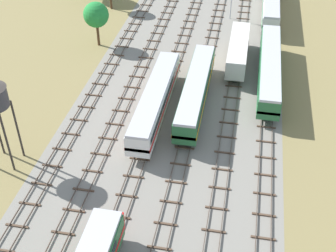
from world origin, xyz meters
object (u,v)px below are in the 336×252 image
(passenger_coach_right_midfar, at_px, (270,67))
(signal_post_nearest, at_px, (232,0))
(freight_boxcar_centre_right_far, at_px, (238,50))
(diesel_railcar_centre_mid, at_px, (196,90))
(passenger_coach_right_farther, at_px, (271,1))
(diesel_railcar_centre_left_near, at_px, (155,99))

(passenger_coach_right_midfar, bearing_deg, signal_post_nearest, 108.33)
(freight_boxcar_centre_right_far, height_order, signal_post_nearest, signal_post_nearest)
(diesel_railcar_centre_mid, bearing_deg, freight_boxcar_centre_right_far, 69.16)
(freight_boxcar_centre_right_far, bearing_deg, diesel_railcar_centre_mid, -110.84)
(passenger_coach_right_midfar, distance_m, signal_post_nearest, 22.92)
(passenger_coach_right_farther, bearing_deg, diesel_railcar_centre_left_near, -111.68)
(passenger_coach_right_midfar, xyz_separation_m, signal_post_nearest, (-7.20, 21.73, 1.04))
(diesel_railcar_centre_mid, height_order, passenger_coach_right_farther, same)
(diesel_railcar_centre_left_near, height_order, passenger_coach_right_midfar, same)
(passenger_coach_right_midfar, height_order, passenger_coach_right_farther, same)
(passenger_coach_right_farther, relative_size, signal_post_nearest, 3.80)
(diesel_railcar_centre_mid, distance_m, freight_boxcar_centre_right_far, 13.51)
(diesel_railcar_centre_left_near, distance_m, signal_post_nearest, 33.53)
(passenger_coach_right_midfar, height_order, signal_post_nearest, signal_post_nearest)
(signal_post_nearest, bearing_deg, freight_boxcar_centre_right_far, -81.91)
(diesel_railcar_centre_left_near, bearing_deg, diesel_railcar_centre_mid, 33.54)
(freight_boxcar_centre_right_far, bearing_deg, passenger_coach_right_farther, 76.78)
(diesel_railcar_centre_left_near, xyz_separation_m, diesel_railcar_centre_mid, (4.80, 3.18, 0.00))
(passenger_coach_right_farther, xyz_separation_m, signal_post_nearest, (-7.20, -3.48, 1.04))
(freight_boxcar_centre_right_far, xyz_separation_m, passenger_coach_right_farther, (4.79, 20.40, 0.16))
(freight_boxcar_centre_right_far, bearing_deg, diesel_railcar_centre_left_near, -121.28)
(diesel_railcar_centre_left_near, height_order, passenger_coach_right_farther, same)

